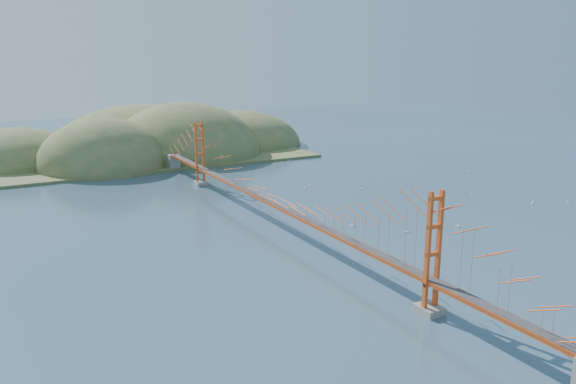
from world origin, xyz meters
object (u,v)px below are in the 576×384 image
sailboat_0 (352,225)px  sailboat_2 (458,226)px  bridge (277,178)px  sailboat_1 (361,188)px

sailboat_0 → sailboat_2: size_ratio=1.11×
bridge → sailboat_1: bearing=28.4°
bridge → sailboat_0: bearing=-25.2°
sailboat_0 → sailboat_1: sailboat_0 is taller
sailboat_1 → bridge: bearing=-151.6°
sailboat_2 → sailboat_0: bearing=149.5°
bridge → sailboat_2: 26.08m
bridge → sailboat_1: 27.98m
bridge → sailboat_2: size_ratio=141.18×
sailboat_1 → sailboat_2: (-1.72, -24.82, -0.00)m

